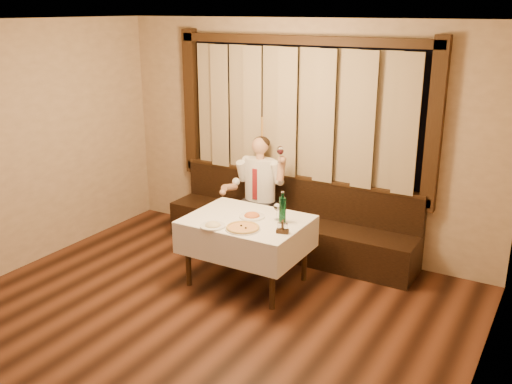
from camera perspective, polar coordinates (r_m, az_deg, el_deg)
The scene contains 10 objects.
room at distance 5.30m, azimuth -5.06°, elevation 2.45°, with size 5.01×6.01×2.81m.
banquette at distance 7.10m, azimuth 3.35°, elevation -3.51°, with size 3.20×0.61×0.94m.
dining_table at distance 6.14m, azimuth -0.94°, elevation -3.60°, with size 1.27×0.97×0.76m.
pizza at distance 5.82m, azimuth -1.33°, elevation -3.60°, with size 0.36×0.36×0.04m.
pasta_red at distance 6.13m, azimuth -0.41°, elevation -2.21°, with size 0.28×0.28×0.09m.
pasta_cream at distance 5.89m, azimuth -4.35°, elevation -3.16°, with size 0.27×0.27×0.09m.
green_bottle at distance 5.96m, azimuth 2.66°, elevation -1.75°, with size 0.07×0.07×0.34m.
table_wine_glass at distance 6.03m, azimuth 2.11°, elevation -1.57°, with size 0.07×0.07×0.19m.
cruet_caddy at distance 5.72m, azimuth 2.67°, elevation -3.68°, with size 0.13×0.09×0.13m.
seated_man at distance 7.04m, azimuth 0.15°, elevation 0.72°, with size 0.77×0.58×1.41m.
Camera 1 is at (2.96, -3.19, 2.92)m, focal length 40.00 mm.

